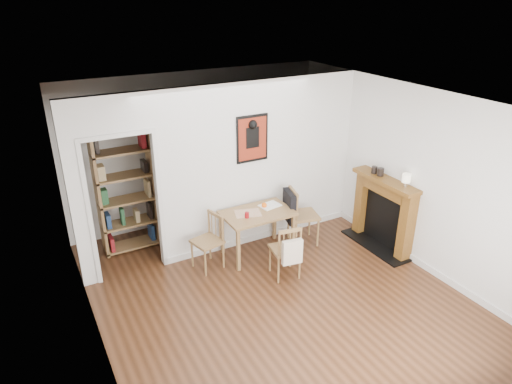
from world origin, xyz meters
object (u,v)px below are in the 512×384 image
chair_left (207,242)px  chair_front (285,250)px  notebook (270,205)px  ceramic_jar_a (381,172)px  fireplace (384,210)px  orange_fruit (264,205)px  chair_right (302,215)px  dining_table (258,217)px  red_glass (247,215)px  ceramic_jar_b (374,170)px  mantel_lamp (406,179)px  bookshelf (126,188)px

chair_left → chair_front: chair_left is taller
notebook → ceramic_jar_a: bearing=-23.5°
fireplace → ceramic_jar_a: bearing=104.9°
orange_fruit → chair_right: bearing=-11.4°
dining_table → fireplace: bearing=-20.9°
dining_table → ceramic_jar_a: size_ratio=8.62×
chair_right → orange_fruit: 0.69m
fireplace → notebook: fireplace is taller
red_glass → ceramic_jar_b: ceramic_jar_b is taller
orange_fruit → mantel_lamp: (1.69, -1.16, 0.52)m
fireplace → ceramic_jar_b: 0.65m
ceramic_jar_b → mantel_lamp: bearing=-86.2°
chair_front → mantel_lamp: mantel_lamp is taller
fireplace → notebook: size_ratio=4.01×
red_glass → chair_left: bearing=171.0°
orange_fruit → ceramic_jar_b: size_ratio=0.73×
red_glass → ceramic_jar_b: size_ratio=0.76×
chair_left → bookshelf: bearing=126.4°
chair_right → chair_front: bearing=-137.6°
chair_right → mantel_lamp: mantel_lamp is taller
ceramic_jar_b → dining_table: bearing=165.9°
ceramic_jar_b → chair_left: bearing=169.9°
mantel_lamp → ceramic_jar_a: bearing=92.9°
chair_front → chair_right: bearing=42.4°
chair_left → ceramic_jar_b: (2.65, -0.47, 0.79)m
bookshelf → ceramic_jar_a: bookshelf is taller
orange_fruit → mantel_lamp: 2.12m
chair_right → orange_fruit: chair_right is taller
chair_left → fireplace: 2.80m
chair_front → mantel_lamp: (1.80, -0.36, 0.86)m
ceramic_jar_a → ceramic_jar_b: ceramic_jar_a is taller
dining_table → chair_left: (-0.83, 0.01, -0.21)m
chair_front → ceramic_jar_a: bearing=4.2°
dining_table → orange_fruit: bearing=28.4°
dining_table → notebook: size_ratio=3.38×
chair_left → chair_front: 1.14m
red_glass → ceramic_jar_a: ceramic_jar_a is taller
fireplace → orange_fruit: (-1.71, 0.80, 0.14)m
notebook → ceramic_jar_a: size_ratio=2.55×
dining_table → ceramic_jar_b: ceramic_jar_b is taller
mantel_lamp → dining_table: bearing=150.0°
chair_front → ceramic_jar_a: 1.95m
orange_fruit → mantel_lamp: bearing=-34.4°
ceramic_jar_a → ceramic_jar_b: 0.12m
dining_table → ceramic_jar_b: size_ratio=9.41×
orange_fruit → ceramic_jar_b: bearing=-18.2°
dining_table → bookshelf: 2.05m
chair_front → ceramic_jar_b: ceramic_jar_b is taller
bookshelf → red_glass: bookshelf is taller
bookshelf → notebook: (1.93, -1.04, -0.30)m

